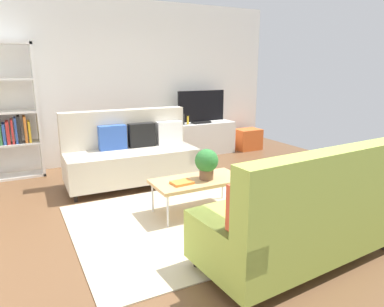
% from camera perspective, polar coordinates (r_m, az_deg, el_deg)
% --- Properties ---
extents(ground_plane, '(7.68, 7.68, 0.00)m').
position_cam_1_polar(ground_plane, '(4.35, -1.84, -9.51)').
color(ground_plane, brown).
extents(wall_far, '(6.40, 0.12, 2.90)m').
position_cam_1_polar(wall_far, '(6.64, -12.62, 11.22)').
color(wall_far, white).
rests_on(wall_far, ground_plane).
extents(area_rug, '(2.90, 2.20, 0.01)m').
position_cam_1_polar(area_rug, '(4.18, 1.66, -10.49)').
color(area_rug, beige).
rests_on(area_rug, ground_plane).
extents(couch_beige, '(1.92, 0.88, 1.10)m').
position_cam_1_polar(couch_beige, '(5.33, -9.99, -0.16)').
color(couch_beige, beige).
rests_on(couch_beige, ground_plane).
extents(couch_green, '(1.95, 0.97, 1.10)m').
position_cam_1_polar(couch_green, '(3.29, 17.58, -9.78)').
color(couch_green, '#A3BC4C').
rests_on(couch_green, ground_plane).
extents(coffee_table, '(1.10, 0.56, 0.42)m').
position_cam_1_polar(coffee_table, '(4.22, 0.98, -4.57)').
color(coffee_table, tan).
rests_on(coffee_table, ground_plane).
extents(tv_console, '(1.40, 0.44, 0.64)m').
position_cam_1_polar(tv_console, '(7.06, 1.40, 2.46)').
color(tv_console, silver).
rests_on(tv_console, ground_plane).
extents(tv, '(1.00, 0.20, 0.64)m').
position_cam_1_polar(tv, '(6.95, 1.51, 7.54)').
color(tv, black).
rests_on(tv, tv_console).
extents(storage_trunk, '(0.52, 0.40, 0.44)m').
position_cam_1_polar(storage_trunk, '(7.58, 9.08, 2.32)').
color(storage_trunk, orange).
rests_on(storage_trunk, ground_plane).
extents(potted_plant, '(0.28, 0.28, 0.37)m').
position_cam_1_polar(potted_plant, '(4.16, 2.39, -1.47)').
color(potted_plant, brown).
rests_on(potted_plant, coffee_table).
extents(table_book_0, '(0.25, 0.20, 0.03)m').
position_cam_1_polar(table_book_0, '(4.05, -1.64, -4.77)').
color(table_book_0, orange).
rests_on(table_book_0, coffee_table).
extents(vase_0, '(0.12, 0.12, 0.16)m').
position_cam_1_polar(vase_0, '(6.78, -3.10, 5.38)').
color(vase_0, '#33B29E').
rests_on(vase_0, tv_console).
extents(bottle_0, '(0.04, 0.04, 0.21)m').
position_cam_1_polar(bottle_0, '(6.77, -1.39, 5.62)').
color(bottle_0, '#262626').
rests_on(bottle_0, tv_console).
extents(bottle_1, '(0.04, 0.04, 0.16)m').
position_cam_1_polar(bottle_1, '(6.82, -0.70, 5.47)').
color(bottle_1, gold).
rests_on(bottle_1, tv_console).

